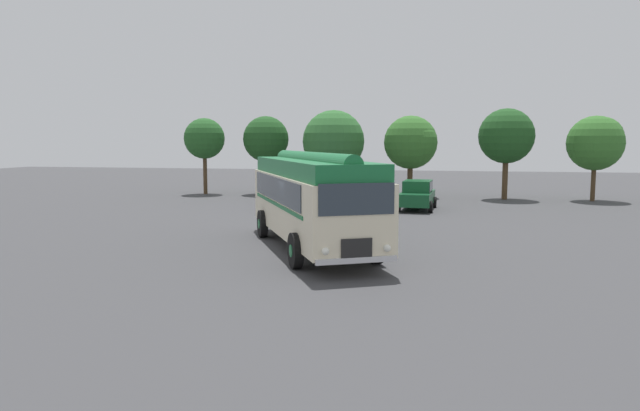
% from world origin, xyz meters
% --- Properties ---
extents(ground_plane, '(120.00, 120.00, 0.00)m').
position_xyz_m(ground_plane, '(0.00, 0.00, 0.00)').
color(ground_plane, '#3D3D3F').
extents(vintage_bus, '(6.81, 10.08, 3.49)m').
position_xyz_m(vintage_bus, '(-0.25, 0.57, 1.89)').
color(vintage_bus, beige).
rests_on(vintage_bus, ground).
extents(car_near_left, '(1.98, 4.21, 1.66)m').
position_xyz_m(car_near_left, '(0.16, 13.97, 0.85)').
color(car_near_left, black).
rests_on(car_near_left, ground).
extents(car_mid_left, '(2.17, 4.30, 1.66)m').
position_xyz_m(car_mid_left, '(2.99, 13.62, 0.85)').
color(car_mid_left, '#144C28').
rests_on(car_mid_left, ground).
extents(box_van, '(2.35, 5.78, 2.50)m').
position_xyz_m(box_van, '(-2.96, 14.16, 1.36)').
color(box_van, navy).
rests_on(box_van, ground).
extents(tree_far_left, '(3.00, 3.00, 5.62)m').
position_xyz_m(tree_far_left, '(-12.84, 20.36, 4.13)').
color(tree_far_left, '#4C3823').
rests_on(tree_far_left, ground).
extents(tree_left_of_centre, '(3.37, 3.37, 5.77)m').
position_xyz_m(tree_left_of_centre, '(-8.47, 21.35, 4.13)').
color(tree_left_of_centre, '#4C3823').
rests_on(tree_left_of_centre, ground).
extents(tree_centre, '(4.44, 4.44, 6.13)m').
position_xyz_m(tree_centre, '(-3.29, 21.10, 3.89)').
color(tree_centre, '#4C3823').
rests_on(tree_centre, ground).
extents(tree_right_of_centre, '(3.73, 3.73, 5.70)m').
position_xyz_m(tree_right_of_centre, '(2.28, 21.17, 3.82)').
color(tree_right_of_centre, '#4C3823').
rests_on(tree_right_of_centre, ground).
extents(tree_far_right, '(3.67, 3.67, 6.09)m').
position_xyz_m(tree_far_right, '(8.52, 20.85, 4.31)').
color(tree_far_right, '#4C3823').
rests_on(tree_far_right, ground).
extents(tree_extra_right, '(3.55, 3.55, 5.56)m').
position_xyz_m(tree_extra_right, '(14.17, 20.89, 3.88)').
color(tree_extra_right, '#4C3823').
rests_on(tree_extra_right, ground).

